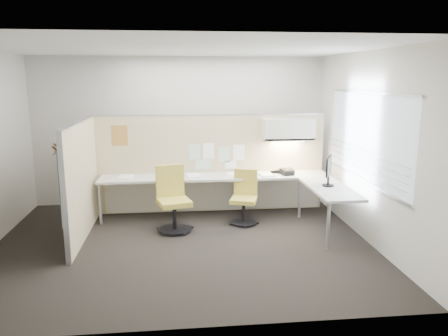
{
  "coord_description": "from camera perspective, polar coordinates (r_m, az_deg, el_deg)",
  "views": [
    {
      "loc": [
        -0.05,
        -6.13,
        2.42
      ],
      "look_at": [
        0.7,
        0.8,
        0.96
      ],
      "focal_mm": 35.0,
      "sensor_mm": 36.0,
      "label": 1
    }
  ],
  "objects": [
    {
      "name": "partition_left",
      "position": [
        6.96,
        -18.04,
        -1.59
      ],
      "size": [
        0.06,
        2.2,
        1.75
      ],
      "primitive_type": "cube",
      "color": "#C3B287",
      "rests_on": "floor"
    },
    {
      "name": "paper_stack_1",
      "position": [
        7.61,
        -7.28,
        -1.05
      ],
      "size": [
        0.25,
        0.31,
        0.02
      ],
      "primitive_type": "cube",
      "rotation": [
        0.0,
        0.0,
        -0.05
      ],
      "color": "white",
      "rests_on": "desk"
    },
    {
      "name": "paper_stack_0",
      "position": [
        7.63,
        -12.71,
        -1.16
      ],
      "size": [
        0.25,
        0.32,
        0.03
      ],
      "primitive_type": "cube",
      "rotation": [
        0.0,
        0.0,
        -0.08
      ],
      "color": "white",
      "rests_on": "desk"
    },
    {
      "name": "partition_back",
      "position": [
        7.91,
        -1.69,
        0.54
      ],
      "size": [
        4.1,
        0.06,
        1.75
      ],
      "primitive_type": "cube",
      "color": "#C3B287",
      "rests_on": "floor"
    },
    {
      "name": "overhead_bin",
      "position": [
        7.82,
        8.35,
        5.01
      ],
      "size": [
        0.9,
        0.36,
        0.38
      ],
      "primitive_type": "cube",
      "color": "beige",
      "rests_on": "partition_back"
    },
    {
      "name": "paper_stack_4",
      "position": [
        7.68,
        5.55,
        -0.86
      ],
      "size": [
        0.28,
        0.34,
        0.02
      ],
      "primitive_type": "cube",
      "rotation": [
        0.0,
        0.0,
        0.18
      ],
      "color": "white",
      "rests_on": "desk"
    },
    {
      "name": "wall_right",
      "position": [
        6.81,
        18.19,
        2.62
      ],
      "size": [
        0.02,
        4.5,
        2.8
      ],
      "primitive_type": "cube",
      "color": "beige",
      "rests_on": "ground"
    },
    {
      "name": "paper_stack_2",
      "position": [
        7.56,
        -4.03,
        -1.0
      ],
      "size": [
        0.27,
        0.33,
        0.03
      ],
      "primitive_type": "cube",
      "rotation": [
        0.0,
        0.0,
        0.13
      ],
      "color": "white",
      "rests_on": "desk"
    },
    {
      "name": "tape_dispenser",
      "position": [
        7.85,
        7.27,
        -0.48
      ],
      "size": [
        0.12,
        0.09,
        0.06
      ],
      "primitive_type": "cube",
      "rotation": [
        0.0,
        0.0,
        -0.38
      ],
      "color": "black",
      "rests_on": "desk"
    },
    {
      "name": "ceiling",
      "position": [
        6.14,
        -5.91,
        15.36
      ],
      "size": [
        5.5,
        4.5,
        0.01
      ],
      "primitive_type": "cube",
      "color": "white",
      "rests_on": "wall_back"
    },
    {
      "name": "window_pane",
      "position": [
        6.78,
        18.08,
        3.87
      ],
      "size": [
        0.01,
        2.8,
        1.3
      ],
      "primitive_type": "cube",
      "color": "#A7B6C2",
      "rests_on": "wall_right"
    },
    {
      "name": "wall_back",
      "position": [
        8.44,
        -5.8,
        4.81
      ],
      "size": [
        5.5,
        0.02,
        2.8
      ],
      "primitive_type": "cube",
      "color": "beige",
      "rests_on": "ground"
    },
    {
      "name": "coat_hook",
      "position": [
        6.02,
        -20.83,
        1.5
      ],
      "size": [
        0.18,
        0.44,
        1.33
      ],
      "color": "silver",
      "rests_on": "partition_left"
    },
    {
      "name": "desk",
      "position": [
        7.54,
        1.49,
        -2.13
      ],
      "size": [
        4.0,
        2.07,
        0.73
      ],
      "color": "beige",
      "rests_on": "floor"
    },
    {
      "name": "chair_right",
      "position": [
        7.35,
        2.67,
        -4.04
      ],
      "size": [
        0.52,
        0.53,
        0.88
      ],
      "rotation": [
        0.0,
        0.0,
        -0.3
      ],
      "color": "black",
      "rests_on": "floor"
    },
    {
      "name": "pinned_papers",
      "position": [
        7.85,
        -1.1,
        1.64
      ],
      "size": [
        1.01,
        0.0,
        0.47
      ],
      "color": "#8CBF8C",
      "rests_on": "partition_back"
    },
    {
      "name": "phone",
      "position": [
        7.75,
        8.24,
        -0.51
      ],
      "size": [
        0.25,
        0.24,
        0.12
      ],
      "rotation": [
        0.0,
        0.0,
        0.25
      ],
      "color": "black",
      "rests_on": "desk"
    },
    {
      "name": "task_light_strip",
      "position": [
        7.85,
        8.3,
        3.49
      ],
      "size": [
        0.6,
        0.06,
        0.02
      ],
      "primitive_type": "cube",
      "color": "#FFEABF",
      "rests_on": "overhead_bin"
    },
    {
      "name": "poster",
      "position": [
        7.83,
        -13.49,
        4.15
      ],
      "size": [
        0.28,
        0.0,
        0.35
      ],
      "primitive_type": "cube",
      "color": "#FF9D20",
      "rests_on": "partition_back"
    },
    {
      "name": "wall_front",
      "position": [
        4.01,
        -5.29,
        -2.93
      ],
      "size": [
        5.5,
        0.02,
        2.8
      ],
      "primitive_type": "cube",
      "color": "beige",
      "rests_on": "ground"
    },
    {
      "name": "chair_left",
      "position": [
        7.02,
        -6.69,
        -4.31
      ],
      "size": [
        0.59,
        0.6,
        1.03
      ],
      "rotation": [
        0.0,
        0.0,
        0.26
      ],
      "color": "black",
      "rests_on": "floor"
    },
    {
      "name": "paper_stack_3",
      "position": [
        7.71,
        1.33,
        -0.78
      ],
      "size": [
        0.24,
        0.31,
        0.02
      ],
      "primitive_type": "cube",
      "rotation": [
        0.0,
        0.0,
        0.04
      ],
      "color": "white",
      "rests_on": "desk"
    },
    {
      "name": "floor",
      "position": [
        6.59,
        -5.39,
        -9.82
      ],
      "size": [
        5.5,
        4.5,
        0.01
      ],
      "primitive_type": "cube",
      "color": "black",
      "rests_on": "ground"
    },
    {
      "name": "monitor",
      "position": [
        7.02,
        13.52,
        -0.16
      ],
      "size": [
        0.23,
        0.41,
        0.47
      ],
      "rotation": [
        0.0,
        0.0,
        1.1
      ],
      "color": "black",
      "rests_on": "desk"
    },
    {
      "name": "stapler",
      "position": [
        7.84,
        6.58,
        -0.52
      ],
      "size": [
        0.15,
        0.08,
        0.05
      ],
      "primitive_type": "cube",
      "rotation": [
        0.0,
        0.0,
        0.32
      ],
      "color": "black",
      "rests_on": "desk"
    }
  ]
}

